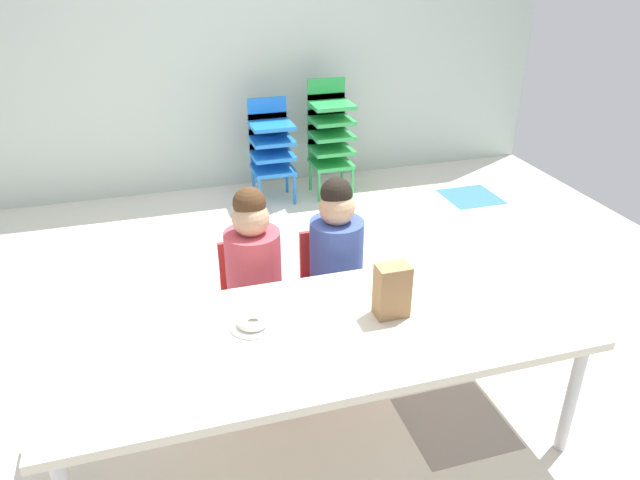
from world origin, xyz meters
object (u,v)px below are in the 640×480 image
craft_table (323,338)px  kid_chair_green_stack (330,131)px  seated_child_near_camera (253,262)px  seated_child_middle_seat (336,250)px  paper_bag_brown (392,290)px  kid_chair_blue_stack (271,144)px  paper_plate_near_edge (253,326)px  donut_powdered_on_plate (253,321)px

craft_table → kid_chair_green_stack: bearing=71.9°
kid_chair_green_stack → seated_child_near_camera: bearing=-116.7°
seated_child_middle_seat → paper_bag_brown: 0.61m
craft_table → paper_bag_brown: paper_bag_brown is taller
seated_child_near_camera → paper_bag_brown: bearing=-53.8°
seated_child_near_camera → kid_chair_blue_stack: 2.06m
craft_table → kid_chair_blue_stack: size_ratio=2.54×
seated_child_near_camera → paper_plate_near_edge: (-0.10, -0.53, 0.02)m
seated_child_middle_seat → kid_chair_blue_stack: bearing=86.6°
craft_table → kid_chair_blue_stack: 2.64m
craft_table → paper_bag_brown: 0.33m
seated_child_near_camera → kid_chair_green_stack: 2.23m
seated_child_middle_seat → kid_chair_green_stack: bearing=73.3°
kid_chair_green_stack → donut_powdered_on_plate: kid_chair_green_stack is taller
paper_bag_brown → kid_chair_blue_stack: bearing=88.1°
donut_powdered_on_plate → seated_child_near_camera: bearing=79.2°
seated_child_middle_seat → kid_chair_blue_stack: 2.00m
seated_child_near_camera → paper_plate_near_edge: size_ratio=5.10×
craft_table → seated_child_near_camera: (-0.15, 0.62, 0.03)m
kid_chair_green_stack → paper_bag_brown: (-0.57, -2.59, 0.16)m
seated_child_near_camera → donut_powdered_on_plate: seated_child_near_camera is taller
seated_child_near_camera → seated_child_middle_seat: 0.41m
craft_table → seated_child_middle_seat: seated_child_middle_seat is taller
kid_chair_green_stack → paper_plate_near_edge: (-1.11, -2.52, 0.05)m
seated_child_middle_seat → kid_chair_green_stack: seated_child_middle_seat is taller
kid_chair_green_stack → paper_bag_brown: 2.66m
seated_child_near_camera → donut_powdered_on_plate: 0.54m
paper_bag_brown → kid_chair_green_stack: bearing=77.7°
craft_table → paper_plate_near_edge: size_ratio=11.27×
kid_chair_blue_stack → craft_table: bearing=-98.1°
kid_chair_blue_stack → paper_plate_near_edge: bearing=-103.9°
craft_table → donut_powdered_on_plate: size_ratio=16.36×
paper_plate_near_edge → seated_child_near_camera: bearing=79.2°
seated_child_middle_seat → kid_chair_green_stack: 2.08m
seated_child_middle_seat → kid_chair_blue_stack: size_ratio=1.15×
paper_bag_brown → donut_powdered_on_plate: bearing=172.3°
kid_chair_blue_stack → paper_plate_near_edge: size_ratio=4.44×
kid_chair_blue_stack → donut_powdered_on_plate: size_ratio=6.45×
craft_table → paper_plate_near_edge: bearing=159.9°
seated_child_near_camera → paper_bag_brown: (0.44, -0.60, 0.12)m
craft_table → donut_powdered_on_plate: donut_powdered_on_plate is taller
seated_child_near_camera → kid_chair_blue_stack: (0.52, 1.99, -0.10)m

